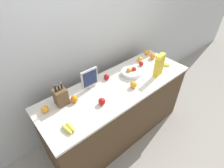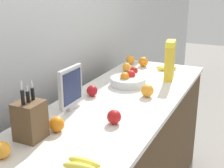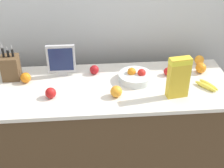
{
  "view_description": "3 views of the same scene",
  "coord_description": "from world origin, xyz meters",
  "px_view_note": "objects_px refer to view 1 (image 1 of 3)",
  "views": [
    {
      "loc": [
        -1.16,
        -1.24,
        2.32
      ],
      "look_at": [
        -0.09,
        0.01,
        1.0
      ],
      "focal_mm": 28.0,
      "sensor_mm": 36.0,
      "label": 1
    },
    {
      "loc": [
        -1.76,
        -0.78,
        1.68
      ],
      "look_at": [
        -0.02,
        0.05,
        1.03
      ],
      "focal_mm": 50.0,
      "sensor_mm": 36.0,
      "label": 2
    },
    {
      "loc": [
        -0.07,
        -2.01,
        2.22
      ],
      "look_at": [
        0.09,
        -0.05,
        0.98
      ],
      "focal_mm": 50.0,
      "sensor_mm": 36.0,
      "label": 3
    }
  ],
  "objects_px": {
    "fruit_bowl": "(131,72)",
    "banana_bunch_right": "(69,128)",
    "cereal_box": "(159,64)",
    "orange_by_cereal": "(45,109)",
    "orange_front_left": "(140,59)",
    "apple_near_bananas": "(141,64)",
    "orange_mid_left": "(147,52)",
    "orange_near_bowl": "(153,56)",
    "apple_by_knife_block": "(102,101)",
    "orange_front_right": "(134,85)",
    "banana_bunch_left": "(164,64)",
    "apple_rightmost": "(107,77)",
    "knife_block": "(61,96)",
    "orange_mid_right": "(74,99)",
    "small_monitor": "(90,78)"
  },
  "relations": [
    {
      "from": "orange_front_right",
      "to": "orange_mid_right",
      "type": "bearing_deg",
      "value": 159.61
    },
    {
      "from": "knife_block",
      "to": "orange_mid_right",
      "type": "relative_size",
      "value": 3.8
    },
    {
      "from": "cereal_box",
      "to": "orange_by_cereal",
      "type": "xyz_separation_m",
      "value": [
        -1.44,
        0.35,
        -0.13
      ]
    },
    {
      "from": "apple_near_bananas",
      "to": "apple_by_knife_block",
      "type": "bearing_deg",
      "value": -164.92
    },
    {
      "from": "small_monitor",
      "to": "banana_bunch_right",
      "type": "relative_size",
      "value": 1.68
    },
    {
      "from": "apple_by_knife_block",
      "to": "apple_rightmost",
      "type": "bearing_deg",
      "value": 44.25
    },
    {
      "from": "banana_bunch_left",
      "to": "apple_by_knife_block",
      "type": "bearing_deg",
      "value": -178.02
    },
    {
      "from": "orange_near_bowl",
      "to": "orange_mid_right",
      "type": "xyz_separation_m",
      "value": [
        -1.4,
        -0.04,
        -0.0
      ]
    },
    {
      "from": "cereal_box",
      "to": "orange_near_bowl",
      "type": "height_order",
      "value": "cereal_box"
    },
    {
      "from": "orange_near_bowl",
      "to": "orange_by_cereal",
      "type": "distance_m",
      "value": 1.72
    },
    {
      "from": "orange_front_left",
      "to": "apple_near_bananas",
      "type": "bearing_deg",
      "value": -126.71
    },
    {
      "from": "apple_rightmost",
      "to": "orange_near_bowl",
      "type": "bearing_deg",
      "value": -3.36
    },
    {
      "from": "banana_bunch_left",
      "to": "cereal_box",
      "type": "bearing_deg",
      "value": -160.53
    },
    {
      "from": "knife_block",
      "to": "banana_bunch_right",
      "type": "xyz_separation_m",
      "value": [
        -0.12,
        -0.36,
        -0.08
      ]
    },
    {
      "from": "banana_bunch_left",
      "to": "orange_mid_left",
      "type": "bearing_deg",
      "value": 81.4
    },
    {
      "from": "fruit_bowl",
      "to": "banana_bunch_right",
      "type": "distance_m",
      "value": 1.12
    },
    {
      "from": "orange_front_left",
      "to": "orange_front_right",
      "type": "distance_m",
      "value": 0.63
    },
    {
      "from": "orange_mid_left",
      "to": "knife_block",
      "type": "bearing_deg",
      "value": -176.06
    },
    {
      "from": "banana_bunch_right",
      "to": "apple_by_knife_block",
      "type": "relative_size",
      "value": 1.99
    },
    {
      "from": "fruit_bowl",
      "to": "orange_mid_right",
      "type": "bearing_deg",
      "value": 177.12
    },
    {
      "from": "apple_by_knife_block",
      "to": "orange_mid_right",
      "type": "relative_size",
      "value": 0.97
    },
    {
      "from": "fruit_bowl",
      "to": "apple_by_knife_block",
      "type": "distance_m",
      "value": 0.67
    },
    {
      "from": "fruit_bowl",
      "to": "orange_front_left",
      "type": "relative_size",
      "value": 3.69
    },
    {
      "from": "cereal_box",
      "to": "orange_mid_left",
      "type": "bearing_deg",
      "value": 46.45
    },
    {
      "from": "banana_bunch_right",
      "to": "orange_mid_left",
      "type": "relative_size",
      "value": 1.93
    },
    {
      "from": "fruit_bowl",
      "to": "apple_by_knife_block",
      "type": "relative_size",
      "value": 3.38
    },
    {
      "from": "banana_bunch_right",
      "to": "orange_near_bowl",
      "type": "xyz_separation_m",
      "value": [
        1.64,
        0.33,
        0.02
      ]
    },
    {
      "from": "banana_bunch_right",
      "to": "orange_front_left",
      "type": "relative_size",
      "value": 2.17
    },
    {
      "from": "orange_near_bowl",
      "to": "apple_rightmost",
      "type": "bearing_deg",
      "value": 176.64
    },
    {
      "from": "fruit_bowl",
      "to": "apple_by_knife_block",
      "type": "bearing_deg",
      "value": -163.9
    },
    {
      "from": "apple_near_bananas",
      "to": "banana_bunch_left",
      "type": "bearing_deg",
      "value": -38.83
    },
    {
      "from": "banana_bunch_right",
      "to": "apple_by_knife_block",
      "type": "height_order",
      "value": "apple_by_knife_block"
    },
    {
      "from": "cereal_box",
      "to": "orange_front_right",
      "type": "height_order",
      "value": "cereal_box"
    },
    {
      "from": "banana_bunch_left",
      "to": "apple_rightmost",
      "type": "relative_size",
      "value": 2.55
    },
    {
      "from": "orange_near_bowl",
      "to": "orange_mid_right",
      "type": "height_order",
      "value": "orange_near_bowl"
    },
    {
      "from": "cereal_box",
      "to": "orange_mid_left",
      "type": "relative_size",
      "value": 3.79
    },
    {
      "from": "small_monitor",
      "to": "banana_bunch_left",
      "type": "relative_size",
      "value": 1.39
    },
    {
      "from": "small_monitor",
      "to": "orange_front_right",
      "type": "distance_m",
      "value": 0.54
    },
    {
      "from": "banana_bunch_right",
      "to": "apple_by_knife_block",
      "type": "xyz_separation_m",
      "value": [
        0.45,
        0.06,
        0.02
      ]
    },
    {
      "from": "apple_rightmost",
      "to": "orange_mid_right",
      "type": "xyz_separation_m",
      "value": [
        -0.54,
        -0.09,
        0.0
      ]
    },
    {
      "from": "orange_front_left",
      "to": "orange_mid_left",
      "type": "distance_m",
      "value": 0.25
    },
    {
      "from": "small_monitor",
      "to": "orange_by_cereal",
      "type": "bearing_deg",
      "value": -178.21
    },
    {
      "from": "apple_rightmost",
      "to": "orange_mid_left",
      "type": "distance_m",
      "value": 0.91
    },
    {
      "from": "apple_near_bananas",
      "to": "orange_front_left",
      "type": "relative_size",
      "value": 0.91
    },
    {
      "from": "apple_by_knife_block",
      "to": "orange_front_right",
      "type": "distance_m",
      "value": 0.47
    },
    {
      "from": "apple_rightmost",
      "to": "orange_by_cereal",
      "type": "height_order",
      "value": "orange_by_cereal"
    },
    {
      "from": "fruit_bowl",
      "to": "orange_mid_right",
      "type": "distance_m",
      "value": 0.86
    },
    {
      "from": "apple_by_knife_block",
      "to": "orange_front_right",
      "type": "xyz_separation_m",
      "value": [
        0.47,
        -0.03,
        0.0
      ]
    },
    {
      "from": "fruit_bowl",
      "to": "orange_front_left",
      "type": "xyz_separation_m",
      "value": [
        0.34,
        0.16,
        0.0
      ]
    },
    {
      "from": "knife_block",
      "to": "orange_front_right",
      "type": "distance_m",
      "value": 0.87
    }
  ]
}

